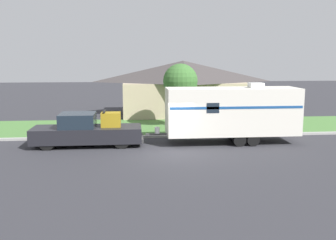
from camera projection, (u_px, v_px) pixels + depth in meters
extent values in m
plane|color=#2D2D33|center=(171.00, 152.00, 19.66)|extent=(120.00, 120.00, 0.00)
cube|color=#999993|center=(165.00, 136.00, 23.33)|extent=(80.00, 0.30, 0.14)
cube|color=#477538|center=(160.00, 127.00, 26.92)|extent=(80.00, 7.00, 0.03)
cube|color=tan|center=(183.00, 98.00, 32.93)|extent=(10.37, 6.05, 2.87)
pyramid|color=#3D3838|center=(183.00, 71.00, 32.55)|extent=(11.20, 6.53, 1.81)
cube|color=#4C3828|center=(188.00, 106.00, 30.05)|extent=(1.00, 0.06, 2.10)
cylinder|color=black|center=(47.00, 142.00, 20.04)|extent=(0.90, 0.28, 0.90)
cylinder|color=black|center=(53.00, 136.00, 21.68)|extent=(0.90, 0.28, 0.90)
cylinder|color=black|center=(122.00, 140.00, 20.41)|extent=(0.90, 0.28, 0.90)
cylinder|color=black|center=(122.00, 134.00, 22.05)|extent=(0.90, 0.28, 0.90)
cube|color=black|center=(66.00, 135.00, 20.91)|extent=(3.70, 2.04, 0.83)
cube|color=#19232D|center=(78.00, 120.00, 20.84)|extent=(1.92, 1.87, 0.78)
cube|color=black|center=(120.00, 134.00, 21.19)|extent=(2.35, 2.04, 0.83)
cube|color=#333333|center=(142.00, 138.00, 21.35)|extent=(0.12, 1.83, 0.20)
cube|color=olive|center=(111.00, 120.00, 21.01)|extent=(1.08, 0.85, 0.80)
cube|color=black|center=(104.00, 111.00, 20.90)|extent=(0.10, 0.94, 0.08)
cylinder|color=black|center=(240.00, 140.00, 20.90)|extent=(0.71, 0.22, 0.71)
cylinder|color=black|center=(231.00, 133.00, 22.81)|extent=(0.71, 0.22, 0.71)
cylinder|color=black|center=(253.00, 140.00, 20.98)|extent=(0.71, 0.22, 0.71)
cylinder|color=black|center=(243.00, 133.00, 22.88)|extent=(0.71, 0.22, 0.71)
cube|color=silver|center=(232.00, 111.00, 21.59)|extent=(7.59, 2.22, 2.67)
cube|color=navy|center=(238.00, 108.00, 20.44)|extent=(7.44, 0.01, 0.14)
cube|color=#383838|center=(156.00, 134.00, 21.39)|extent=(1.21, 0.12, 0.10)
cylinder|color=silver|center=(157.00, 130.00, 21.36)|extent=(0.28, 0.28, 0.36)
cube|color=silver|center=(256.00, 85.00, 21.48)|extent=(0.80, 0.68, 0.28)
cube|color=#19232D|center=(213.00, 108.00, 20.31)|extent=(0.70, 0.01, 0.56)
cylinder|color=brown|center=(277.00, 124.00, 24.71)|extent=(0.09, 0.09, 1.13)
cube|color=black|center=(278.00, 114.00, 24.60)|extent=(0.48, 0.20, 0.22)
cylinder|color=brown|center=(180.00, 111.00, 26.56)|extent=(0.24, 0.24, 2.39)
sphere|color=#38662D|center=(180.00, 81.00, 26.21)|extent=(2.44, 2.44, 2.44)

